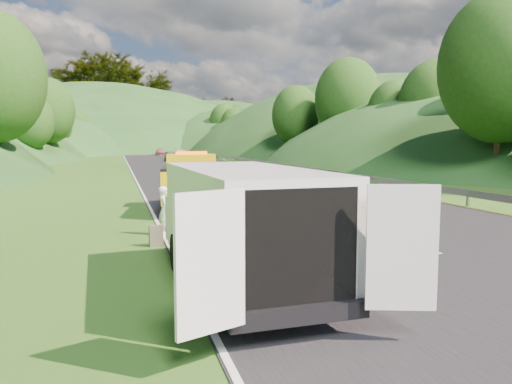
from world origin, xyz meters
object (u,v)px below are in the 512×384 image
object	(u,v)px
white_van	(241,221)
woman	(165,235)
worker	(363,294)
spare_tire	(353,302)
passing_suv	(327,202)
suitcase	(156,236)
tow_truck	(191,182)
child	(249,239)

from	to	relation	value
white_van	woman	distance (m)	6.47
woman	worker	world-z (taller)	worker
worker	woman	bearing A→B (deg)	80.50
spare_tire	passing_suv	world-z (taller)	passing_suv
white_van	woman	xyz separation A→B (m)	(-0.98, 6.23, -1.41)
worker	suitcase	distance (m)	6.70
tow_truck	white_van	distance (m)	11.81
child	suitcase	bearing A→B (deg)	-161.62
suitcase	spare_tire	world-z (taller)	suitcase
tow_truck	white_van	bearing A→B (deg)	-84.13
woman	tow_truck	bearing A→B (deg)	-15.54
suitcase	spare_tire	bearing A→B (deg)	-62.25
passing_suv	child	bearing A→B (deg)	-137.02
woman	suitcase	size ratio (longest dim) A/B	2.56
worker	white_van	bearing A→B (deg)	122.60
white_van	worker	bearing A→B (deg)	-26.12
white_van	child	size ratio (longest dim) A/B	8.00
tow_truck	spare_tire	xyz separation A→B (m)	(1.11, -13.22, -1.24)
tow_truck	passing_suv	distance (m)	7.00
tow_truck	suitcase	bearing A→B (deg)	-96.97
worker	child	bearing A→B (deg)	64.01
child	worker	size ratio (longest dim) A/B	0.49
suitcase	woman	bearing A→B (deg)	75.85
child	suitcase	distance (m)	2.88
white_van	spare_tire	world-z (taller)	white_van
woman	child	size ratio (longest dim) A/B	1.75
child	suitcase	size ratio (longest dim) A/B	1.46
worker	passing_suv	bearing A→B (deg)	35.39
white_van	worker	distance (m)	2.84
worker	passing_suv	world-z (taller)	worker
woman	worker	distance (m)	7.92
passing_suv	white_van	bearing A→B (deg)	-129.78
woman	passing_suv	world-z (taller)	woman
worker	suitcase	xyz separation A→B (m)	(-3.63, 5.62, 0.31)
spare_tire	child	bearing A→B (deg)	93.14
suitcase	passing_suv	xyz separation A→B (m)	(8.91, 8.09, -0.31)
tow_truck	white_van	world-z (taller)	tow_truck
tow_truck	suitcase	world-z (taller)	tow_truck
child	white_van	bearing A→B (deg)	-93.96
woman	passing_suv	distance (m)	10.70
child	spare_tire	world-z (taller)	child
suitcase	spare_tire	distance (m)	6.87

